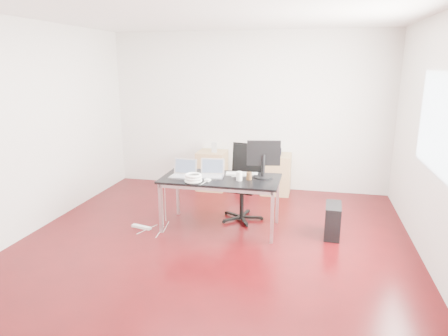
% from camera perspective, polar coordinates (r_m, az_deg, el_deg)
% --- Properties ---
extents(room_shell, '(5.00, 5.00, 5.00)m').
position_cam_1_polar(room_shell, '(4.82, -1.02, 4.75)').
color(room_shell, '#380608').
rests_on(room_shell, ground).
extents(desk, '(1.60, 0.80, 0.73)m').
position_cam_1_polar(desk, '(5.45, -0.48, -1.92)').
color(desk, black).
rests_on(desk, ground).
extents(office_chair, '(0.56, 0.58, 1.08)m').
position_cam_1_polar(office_chair, '(5.84, 2.89, -1.53)').
color(office_chair, black).
rests_on(office_chair, ground).
extents(filing_cabinet_left, '(0.50, 0.50, 0.70)m').
position_cam_1_polar(filing_cabinet_left, '(7.31, -1.71, -0.30)').
color(filing_cabinet_left, '#A37F51').
rests_on(filing_cabinet_left, ground).
extents(filing_cabinet_right, '(0.50, 0.50, 0.70)m').
position_cam_1_polar(filing_cabinet_right, '(7.11, 7.44, -0.83)').
color(filing_cabinet_right, '#A37F51').
rests_on(filing_cabinet_right, ground).
extents(pc_tower, '(0.22, 0.46, 0.44)m').
position_cam_1_polar(pc_tower, '(5.52, 15.26, -7.26)').
color(pc_tower, black).
rests_on(pc_tower, ground).
extents(wastebasket, '(0.27, 0.27, 0.28)m').
position_cam_1_polar(wastebasket, '(7.27, 2.59, -2.11)').
color(wastebasket, black).
rests_on(wastebasket, ground).
extents(power_strip, '(0.31, 0.12, 0.04)m').
position_cam_1_polar(power_strip, '(5.77, -11.72, -8.25)').
color(power_strip, white).
rests_on(power_strip, ground).
extents(laptop_left, '(0.34, 0.27, 0.23)m').
position_cam_1_polar(laptop_left, '(5.51, -5.82, -0.64)').
color(laptop_left, silver).
rests_on(laptop_left, desk).
extents(laptop_right, '(0.35, 0.29, 0.23)m').
position_cam_1_polar(laptop_right, '(5.49, -1.77, -0.62)').
color(laptop_right, silver).
rests_on(laptop_right, desk).
extents(monitor, '(0.45, 0.26, 0.51)m').
position_cam_1_polar(monitor, '(5.40, 5.67, 1.56)').
color(monitor, black).
rests_on(monitor, desk).
extents(keyboard, '(0.45, 0.19, 0.02)m').
position_cam_1_polar(keyboard, '(5.59, 2.57, -0.84)').
color(keyboard, white).
rests_on(keyboard, desk).
extents(cup_white, '(0.08, 0.08, 0.12)m').
position_cam_1_polar(cup_white, '(5.29, 2.18, -1.16)').
color(cup_white, white).
rests_on(cup_white, desk).
extents(cup_brown, '(0.09, 0.09, 0.10)m').
position_cam_1_polar(cup_brown, '(5.34, 3.60, -1.16)').
color(cup_brown, '#50331B').
rests_on(cup_brown, desk).
extents(cable_coil, '(0.24, 0.24, 0.11)m').
position_cam_1_polar(cable_coil, '(5.24, -4.41, -1.43)').
color(cable_coil, white).
rests_on(cable_coil, desk).
extents(power_adapter, '(0.09, 0.09, 0.03)m').
position_cam_1_polar(power_adapter, '(5.28, -2.36, -1.73)').
color(power_adapter, white).
rests_on(power_adapter, desk).
extents(speaker, '(0.10, 0.09, 0.18)m').
position_cam_1_polar(speaker, '(7.14, -1.41, 2.98)').
color(speaker, '#9E9E9E').
rests_on(speaker, filing_cabinet_left).
extents(navy_garment, '(0.31, 0.26, 0.09)m').
position_cam_1_polar(navy_garment, '(7.04, 6.95, 2.34)').
color(navy_garment, black).
rests_on(navy_garment, filing_cabinet_right).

